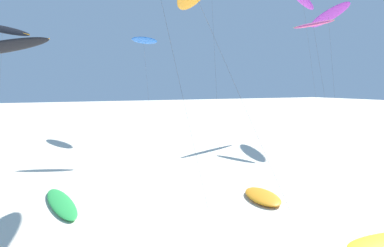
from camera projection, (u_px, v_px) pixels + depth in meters
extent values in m
ellipsoid|color=black|center=(2.00, 29.00, 34.26)|extent=(6.74, 6.63, 2.81)
ellipsoid|color=orange|center=(2.00, 29.00, 34.25)|extent=(6.26, 6.29, 2.27)
cylinder|color=#4C4C51|center=(0.00, 89.00, 33.00)|extent=(0.78, 4.26, 13.33)
ellipsoid|color=#EA5193|center=(313.00, 24.00, 35.08)|extent=(3.09, 4.68, 1.02)
ellipsoid|color=yellow|center=(313.00, 24.00, 35.07)|extent=(2.43, 4.42, 0.67)
cylinder|color=#4C4C51|center=(323.00, 86.00, 34.16)|extent=(0.15, 3.91, 14.03)
cylinder|color=#4C4C51|center=(177.00, 70.00, 17.82)|extent=(2.09, 4.23, 15.81)
ellipsoid|color=purple|center=(328.00, 16.00, 39.02)|extent=(3.15, 8.33, 2.47)
ellipsoid|color=#19B2B7|center=(328.00, 15.00, 39.01)|extent=(2.51, 8.21, 1.70)
cylinder|color=#4C4C51|center=(333.00, 78.00, 38.24)|extent=(1.01, 3.46, 15.97)
ellipsoid|color=blue|center=(143.00, 40.00, 42.65)|extent=(2.57, 8.07, 2.22)
ellipsoid|color=#19B2B7|center=(143.00, 40.00, 42.65)|extent=(1.93, 8.02, 1.57)
cylinder|color=#4C4C51|center=(148.00, 89.00, 38.96)|extent=(1.69, 9.24, 13.36)
cylinder|color=#4C4C51|center=(215.00, 56.00, 30.96)|extent=(2.79, 7.58, 20.11)
ellipsoid|color=black|center=(2.00, 47.00, 20.49)|extent=(6.26, 2.22, 2.18)
ellipsoid|color=orange|center=(1.00, 46.00, 20.49)|extent=(6.19, 1.78, 1.64)
ellipsoid|color=purple|center=(303.00, 0.00, 40.69)|extent=(7.88, 4.36, 2.05)
cylinder|color=#4C4C51|center=(312.00, 70.00, 41.26)|extent=(2.28, 2.28, 18.49)
cylinder|color=#4C4C51|center=(240.00, 96.00, 17.45)|extent=(3.44, 5.42, 12.76)
ellipsoid|color=orange|center=(263.00, 196.00, 18.67)|extent=(2.46, 3.59, 0.38)
ellipsoid|color=#19B2B7|center=(263.00, 196.00, 18.67)|extent=(1.82, 1.77, 0.23)
ellipsoid|color=green|center=(61.00, 203.00, 17.77)|extent=(2.21, 5.91, 0.26)
ellipsoid|color=#EA5193|center=(61.00, 203.00, 17.76)|extent=(1.48, 2.74, 0.16)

